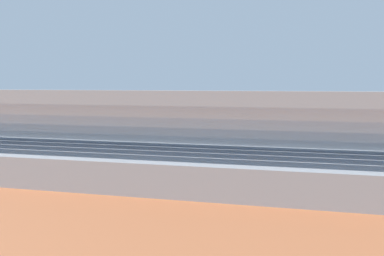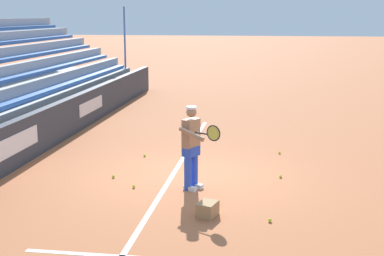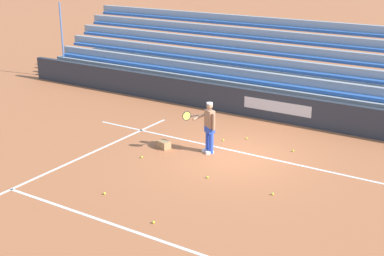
{
  "view_description": "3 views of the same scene",
  "coord_description": "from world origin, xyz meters",
  "px_view_note": "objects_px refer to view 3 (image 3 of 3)",
  "views": [
    {
      "loc": [
        3.59,
        -17.38,
        3.6
      ],
      "look_at": [
        0.49,
        -0.42,
        0.94
      ],
      "focal_mm": 28.0,
      "sensor_mm": 36.0,
      "label": 1
    },
    {
      "loc": [
        11.21,
        1.59,
        3.51
      ],
      "look_at": [
        0.49,
        0.01,
        1.2
      ],
      "focal_mm": 50.0,
      "sensor_mm": 36.0,
      "label": 2
    },
    {
      "loc": [
        -7.53,
        14.32,
        6.52
      ],
      "look_at": [
        1.51,
        0.06,
        0.73
      ],
      "focal_mm": 50.0,
      "sensor_mm": 36.0,
      "label": 3
    }
  ],
  "objects_px": {
    "ball_box_cardboard": "(164,145)",
    "tennis_ball_midcourt": "(223,140)",
    "tennis_ball_far_right": "(247,138)",
    "tennis_ball_near_player": "(142,157)",
    "tennis_ball_toward_net": "(207,177)",
    "tennis_ball_stray_back": "(273,194)",
    "tennis_ball_by_box": "(154,222)",
    "tennis_player": "(209,127)",
    "tennis_ball_on_baseline": "(104,193)",
    "tennis_ball_far_left": "(293,151)"
  },
  "relations": [
    {
      "from": "tennis_ball_by_box",
      "to": "tennis_ball_near_player",
      "type": "relative_size",
      "value": 1.0
    },
    {
      "from": "ball_box_cardboard",
      "to": "tennis_ball_toward_net",
      "type": "relative_size",
      "value": 6.06
    },
    {
      "from": "tennis_ball_on_baseline",
      "to": "tennis_ball_far_left",
      "type": "relative_size",
      "value": 1.0
    },
    {
      "from": "tennis_ball_far_right",
      "to": "tennis_ball_stray_back",
      "type": "xyz_separation_m",
      "value": [
        -2.63,
        3.63,
        0.0
      ]
    },
    {
      "from": "tennis_ball_on_baseline",
      "to": "tennis_ball_midcourt",
      "type": "xyz_separation_m",
      "value": [
        -0.69,
        -5.47,
        0.0
      ]
    },
    {
      "from": "tennis_ball_far_right",
      "to": "tennis_ball_toward_net",
      "type": "distance_m",
      "value": 3.66
    },
    {
      "from": "tennis_ball_on_baseline",
      "to": "tennis_ball_midcourt",
      "type": "height_order",
      "value": "same"
    },
    {
      "from": "tennis_ball_toward_net",
      "to": "tennis_ball_midcourt",
      "type": "bearing_deg",
      "value": -69.05
    },
    {
      "from": "tennis_ball_stray_back",
      "to": "tennis_ball_toward_net",
      "type": "height_order",
      "value": "same"
    },
    {
      "from": "ball_box_cardboard",
      "to": "tennis_ball_toward_net",
      "type": "xyz_separation_m",
      "value": [
        -2.5,
        1.32,
        -0.1
      ]
    },
    {
      "from": "ball_box_cardboard",
      "to": "tennis_ball_toward_net",
      "type": "bearing_deg",
      "value": 152.19
    },
    {
      "from": "tennis_ball_stray_back",
      "to": "tennis_ball_far_right",
      "type": "bearing_deg",
      "value": -54.03
    },
    {
      "from": "ball_box_cardboard",
      "to": "tennis_ball_stray_back",
      "type": "height_order",
      "value": "ball_box_cardboard"
    },
    {
      "from": "ball_box_cardboard",
      "to": "tennis_ball_toward_net",
      "type": "distance_m",
      "value": 2.82
    },
    {
      "from": "tennis_ball_midcourt",
      "to": "tennis_ball_by_box",
      "type": "xyz_separation_m",
      "value": [
        -1.41,
        6.05,
        0.0
      ]
    },
    {
      "from": "tennis_ball_far_left",
      "to": "ball_box_cardboard",
      "type": "bearing_deg",
      "value": 28.24
    },
    {
      "from": "tennis_ball_far_right",
      "to": "tennis_ball_toward_net",
      "type": "height_order",
      "value": "same"
    },
    {
      "from": "tennis_player",
      "to": "tennis_ball_near_player",
      "type": "relative_size",
      "value": 25.98
    },
    {
      "from": "ball_box_cardboard",
      "to": "tennis_ball_midcourt",
      "type": "height_order",
      "value": "ball_box_cardboard"
    },
    {
      "from": "tennis_ball_midcourt",
      "to": "tennis_ball_near_player",
      "type": "height_order",
      "value": "same"
    },
    {
      "from": "tennis_ball_stray_back",
      "to": "ball_box_cardboard",
      "type": "bearing_deg",
      "value": -16.06
    },
    {
      "from": "tennis_player",
      "to": "tennis_ball_far_left",
      "type": "bearing_deg",
      "value": -146.58
    },
    {
      "from": "tennis_ball_midcourt",
      "to": "tennis_ball_far_left",
      "type": "distance_m",
      "value": 2.49
    },
    {
      "from": "tennis_ball_midcourt",
      "to": "tennis_ball_by_box",
      "type": "bearing_deg",
      "value": 103.14
    },
    {
      "from": "tennis_ball_toward_net",
      "to": "tennis_player",
      "type": "bearing_deg",
      "value": -60.17
    },
    {
      "from": "ball_box_cardboard",
      "to": "tennis_ball_midcourt",
      "type": "bearing_deg",
      "value": -128.53
    },
    {
      "from": "tennis_ball_far_right",
      "to": "tennis_ball_far_left",
      "type": "xyz_separation_m",
      "value": [
        -1.85,
        0.26,
        0.0
      ]
    },
    {
      "from": "tennis_player",
      "to": "tennis_ball_on_baseline",
      "type": "bearing_deg",
      "value": 79.33
    },
    {
      "from": "tennis_ball_toward_net",
      "to": "tennis_ball_on_baseline",
      "type": "bearing_deg",
      "value": 53.19
    },
    {
      "from": "tennis_ball_on_baseline",
      "to": "tennis_ball_far_right",
      "type": "bearing_deg",
      "value": -102.1
    },
    {
      "from": "tennis_player",
      "to": "tennis_ball_toward_net",
      "type": "height_order",
      "value": "tennis_player"
    },
    {
      "from": "tennis_player",
      "to": "tennis_ball_by_box",
      "type": "relative_size",
      "value": 25.98
    },
    {
      "from": "tennis_ball_far_right",
      "to": "tennis_ball_toward_net",
      "type": "bearing_deg",
      "value": 98.45
    },
    {
      "from": "tennis_ball_far_left",
      "to": "tennis_ball_by_box",
      "type": "bearing_deg",
      "value": 80.67
    },
    {
      "from": "tennis_ball_far_right",
      "to": "tennis_ball_by_box",
      "type": "relative_size",
      "value": 1.0
    },
    {
      "from": "tennis_ball_on_baseline",
      "to": "tennis_ball_near_player",
      "type": "relative_size",
      "value": 1.0
    },
    {
      "from": "ball_box_cardboard",
      "to": "tennis_ball_far_left",
      "type": "relative_size",
      "value": 6.06
    },
    {
      "from": "tennis_ball_far_right",
      "to": "tennis_ball_far_left",
      "type": "distance_m",
      "value": 1.87
    },
    {
      "from": "tennis_ball_near_player",
      "to": "tennis_ball_toward_net",
      "type": "xyz_separation_m",
      "value": [
        -2.61,
        0.22,
        0.0
      ]
    },
    {
      "from": "tennis_ball_far_left",
      "to": "tennis_ball_near_player",
      "type": "bearing_deg",
      "value": 38.72
    },
    {
      "from": "tennis_ball_by_box",
      "to": "tennis_ball_far_left",
      "type": "bearing_deg",
      "value": -99.33
    },
    {
      "from": "tennis_ball_far_right",
      "to": "tennis_ball_stray_back",
      "type": "bearing_deg",
      "value": 125.97
    },
    {
      "from": "tennis_player",
      "to": "tennis_ball_stray_back",
      "type": "xyz_separation_m",
      "value": [
        -3.13,
        1.82,
        -0.86
      ]
    },
    {
      "from": "tennis_ball_far_right",
      "to": "tennis_ball_near_player",
      "type": "height_order",
      "value": "same"
    },
    {
      "from": "tennis_player",
      "to": "tennis_ball_on_baseline",
      "type": "xyz_separation_m",
      "value": [
        0.81,
        4.27,
        -0.86
      ]
    },
    {
      "from": "tennis_player",
      "to": "ball_box_cardboard",
      "type": "xyz_separation_m",
      "value": [
        1.46,
        0.49,
        -0.76
      ]
    },
    {
      "from": "tennis_player",
      "to": "tennis_ball_by_box",
      "type": "height_order",
      "value": "tennis_player"
    },
    {
      "from": "tennis_ball_far_right",
      "to": "ball_box_cardboard",
      "type": "bearing_deg",
      "value": 49.67
    },
    {
      "from": "tennis_ball_midcourt",
      "to": "ball_box_cardboard",
      "type": "bearing_deg",
      "value": 51.47
    },
    {
      "from": "ball_box_cardboard",
      "to": "tennis_ball_near_player",
      "type": "bearing_deg",
      "value": 84.23
    }
  ]
}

